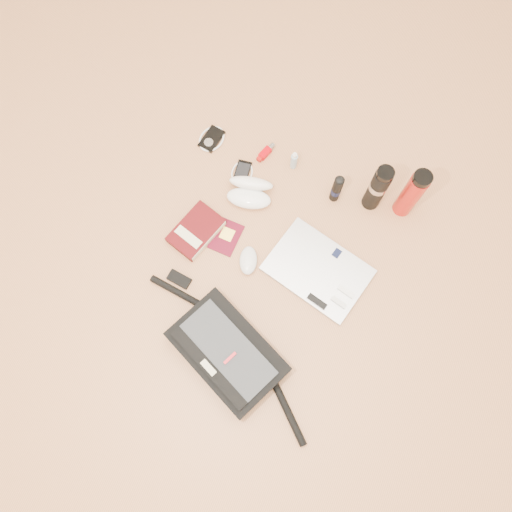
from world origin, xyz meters
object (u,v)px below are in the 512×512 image
(book, at_px, (196,231))
(thermos_black, at_px, (378,188))
(messenger_bag, at_px, (227,352))
(laptop, at_px, (318,271))
(thermos_red, at_px, (412,194))

(book, distance_m, thermos_black, 0.71)
(messenger_bag, bearing_deg, laptop, 89.41)
(thermos_black, bearing_deg, laptop, -105.44)
(laptop, distance_m, book, 0.49)
(laptop, distance_m, thermos_red, 0.45)
(laptop, bearing_deg, book, -162.31)
(book, relative_size, thermos_red, 0.86)
(messenger_bag, height_order, thermos_red, thermos_red)
(thermos_black, xyz_separation_m, thermos_red, (0.12, 0.02, 0.01))
(laptop, bearing_deg, thermos_red, 73.67)
(messenger_bag, distance_m, thermos_black, 0.82)
(laptop, xyz_separation_m, thermos_black, (0.10, 0.35, 0.12))
(messenger_bag, distance_m, book, 0.49)
(book, bearing_deg, messenger_bag, -35.54)
(messenger_bag, height_order, laptop, messenger_bag)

